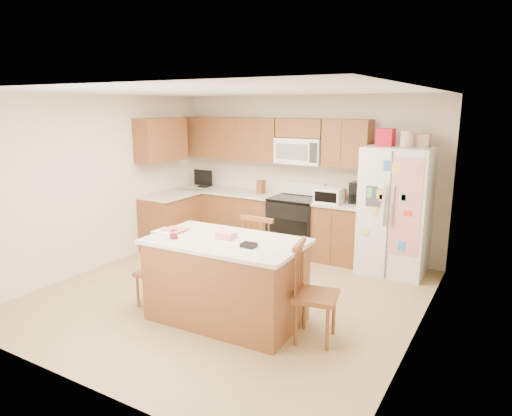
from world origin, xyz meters
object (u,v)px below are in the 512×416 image
Objects in this scene: refrigerator at (396,209)px; island at (226,279)px; stove at (296,225)px; windsor_chair_left at (156,272)px; windsor_chair_right at (313,295)px; windsor_chair_back at (263,258)px.

island is at bearing -116.48° from refrigerator.
refrigerator is (1.57, -0.06, 0.45)m from stove.
windsor_chair_left is at bearing -130.10° from refrigerator.
refrigerator reaches higher than windsor_chair_right.
windsor_chair_left is (-0.94, -0.11, -0.05)m from island.
island is (-1.22, -2.46, -0.45)m from refrigerator.
stove is at bearing 177.70° from refrigerator.
stove is at bearing 97.80° from island.
stove is 1.07× the size of windsor_chair_back.
island is 1.66× the size of windsor_chair_back.
refrigerator is 2.44m from windsor_chair_right.
refrigerator reaches higher than windsor_chair_back.
refrigerator is at bearing 54.83° from windsor_chair_back.
island reaches higher than windsor_chair_left.
stove is 2.81m from windsor_chair_right.
windsor_chair_back is 1.21m from windsor_chair_right.
windsor_chair_right is at bearing -61.10° from stove.
stove is at bearing 102.18° from windsor_chair_back.
stove is 0.55× the size of refrigerator.
windsor_chair_left is 1.31m from windsor_chair_back.
stove is 2.69m from windsor_chair_left.
windsor_chair_back is at bearing 144.28° from windsor_chair_right.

